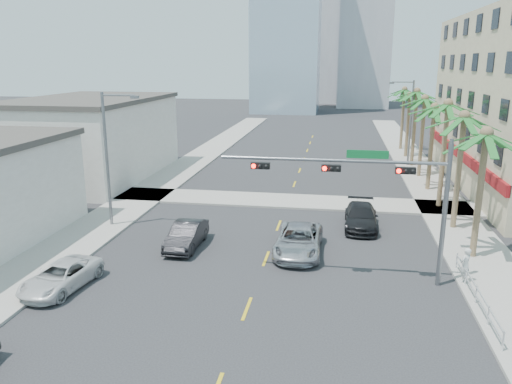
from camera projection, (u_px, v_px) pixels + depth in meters
ground at (228, 359)px, 18.84m from camera, size 260.00×260.00×0.00m
sidewalk_right at (450, 216)px, 36.00m from camera, size 4.00×120.00×0.15m
sidewalk_left at (136, 201)px, 39.80m from camera, size 4.00×120.00×0.15m
sidewalk_cross at (288, 201)px, 39.81m from camera, size 80.00×4.00×0.15m
building_left_far at (92, 140)px, 47.72m from camera, size 11.00×18.00×7.20m
tower_far_center at (317, 22)px, 133.22m from camera, size 16.00×16.00×42.00m
traffic_signal_mast at (378, 185)px, 24.22m from camera, size 11.12×0.54×7.20m
palm_tree_0 at (487, 135)px, 26.65m from camera, size 4.80×4.80×7.80m
palm_tree_1 at (464, 118)px, 31.52m from camera, size 4.80×4.80×8.16m
palm_tree_2 at (448, 105)px, 36.39m from camera, size 4.80×4.80×8.52m
palm_tree_3 at (435, 108)px, 41.53m from camera, size 4.80×4.80×7.80m
palm_tree_4 at (425, 99)px, 46.40m from camera, size 4.80×4.80×8.16m
palm_tree_5 at (417, 92)px, 51.28m from camera, size 4.80×4.80×8.52m
palm_tree_6 at (410, 96)px, 56.42m from camera, size 4.80×4.80×7.80m
palm_tree_7 at (405, 90)px, 61.29m from camera, size 4.80×4.80×8.16m
streetlight_left at (109, 153)px, 32.65m from camera, size 2.55×0.25×9.00m
streetlight_right at (409, 119)px, 52.07m from camera, size 2.55×0.25×9.00m
guardrail at (476, 292)px, 22.76m from camera, size 0.08×8.08×1.00m
car_parked_far at (61, 276)px, 24.49m from camera, size 2.75×4.92×1.30m
car_lane_left at (186, 235)px, 29.99m from camera, size 1.63×4.60×1.51m
car_lane_center at (299, 240)px, 29.02m from camera, size 2.64×5.66×1.57m
car_lane_right at (361, 217)px, 33.50m from camera, size 2.22×5.29×1.53m
pedestrian at (465, 265)px, 24.86m from camera, size 0.77×0.76×1.79m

